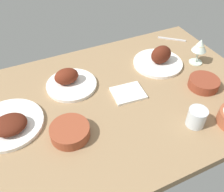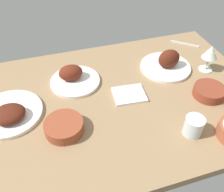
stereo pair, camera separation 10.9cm
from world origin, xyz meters
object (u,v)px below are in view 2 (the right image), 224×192
object	(u,v)px
plate_near_viewer	(167,63)
folded_napkin	(129,94)
wine_glass	(210,53)
water_tumbler	(194,126)
plate_center_main	(73,78)
bowl_soup	(209,91)
plate_far_side	(9,113)
fork_loose	(185,44)
bowl_potatoes	(64,126)

from	to	relation	value
plate_near_viewer	folded_napkin	distance (cm)	29.37
wine_glass	water_tumbler	world-z (taller)	wine_glass
plate_center_main	wine_glass	distance (cm)	68.61
bowl_soup	plate_far_side	bearing A→B (deg)	171.54
plate_near_viewer	wine_glass	xyz separation A→B (cm)	(19.09, -6.97, 6.76)
plate_center_main	wine_glass	size ratio (longest dim) A/B	1.72
wine_glass	fork_loose	xyz separation A→B (cm)	(2.40, 25.36, -9.53)
folded_napkin	plate_far_side	bearing A→B (deg)	177.35
bowl_potatoes	bowl_soup	world-z (taller)	bowl_potatoes
plate_near_viewer	water_tumbler	xyz separation A→B (cm)	(-9.54, -41.62, 0.87)
plate_center_main	bowl_soup	distance (cm)	63.93
bowl_potatoes	water_tumbler	distance (cm)	50.45
plate_center_main	fork_loose	xyz separation A→B (cm)	(69.83, 15.00, -2.24)
plate_far_side	folded_napkin	world-z (taller)	plate_far_side
plate_center_main	water_tumbler	world-z (taller)	plate_center_main
plate_far_side	bowl_potatoes	size ratio (longest dim) A/B	1.81
wine_glass	bowl_potatoes	bearing A→B (deg)	-166.18
wine_glass	folded_napkin	world-z (taller)	wine_glass
bowl_potatoes	folded_napkin	size ratio (longest dim) A/B	1.07
bowl_potatoes	fork_loose	world-z (taller)	bowl_potatoes
bowl_potatoes	water_tumbler	xyz separation A→B (cm)	(47.88, -15.83, 1.43)
plate_near_viewer	water_tumbler	distance (cm)	42.71
plate_center_main	water_tumbler	xyz separation A→B (cm)	(38.80, -45.01, 1.40)
plate_far_side	wine_glass	size ratio (longest dim) A/B	2.00
bowl_potatoes	plate_near_viewer	bearing A→B (deg)	24.19
plate_far_side	plate_near_viewer	distance (cm)	79.10
plate_near_viewer	bowl_soup	xyz separation A→B (cm)	(9.18, -24.50, -0.65)
wine_glass	fork_loose	distance (cm)	27.20
plate_near_viewer	bowl_soup	bearing A→B (deg)	-69.45
plate_center_main	fork_loose	world-z (taller)	plate_center_main
plate_center_main	plate_far_side	bearing A→B (deg)	-153.55
plate_center_main	bowl_potatoes	xyz separation A→B (cm)	(-9.08, -29.18, -0.03)
bowl_soup	plate_near_viewer	bearing A→B (deg)	110.55
fork_loose	wine_glass	bearing A→B (deg)	124.93
bowl_soup	fork_loose	world-z (taller)	bowl_soup
water_tumbler	folded_napkin	bearing A→B (deg)	120.31
bowl_potatoes	wine_glass	bearing A→B (deg)	13.82
folded_napkin	fork_loose	distance (cm)	57.21
wine_glass	folded_napkin	bearing A→B (deg)	-171.18
bowl_potatoes	plate_far_side	bearing A→B (deg)	145.55
bowl_potatoes	wine_glass	world-z (taller)	wine_glass
bowl_soup	water_tumbler	world-z (taller)	water_tumbler
plate_near_viewer	folded_napkin	world-z (taller)	plate_near_viewer
folded_napkin	fork_loose	size ratio (longest dim) A/B	0.86
plate_center_main	bowl_potatoes	world-z (taller)	plate_center_main
plate_near_viewer	bowl_soup	size ratio (longest dim) A/B	1.83
folded_napkin	fork_loose	world-z (taller)	folded_napkin
bowl_potatoes	plate_center_main	bearing A→B (deg)	72.72
plate_far_side	plate_center_main	distance (cm)	33.42
bowl_potatoes	bowl_soup	xyz separation A→B (cm)	(66.60, 1.29, -0.10)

